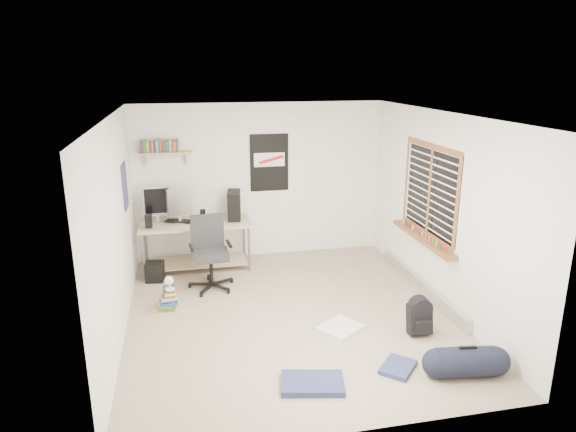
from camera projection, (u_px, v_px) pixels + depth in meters
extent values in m
cube|color=gray|center=(289.00, 315.00, 6.52)|extent=(4.00, 4.50, 0.01)
cube|color=white|center=(289.00, 115.00, 5.82)|extent=(4.00, 4.50, 0.01)
cube|color=silver|center=(260.00, 181.00, 8.28)|extent=(4.00, 0.01, 2.50)
cube|color=silver|center=(115.00, 231.00, 5.77)|extent=(0.01, 4.50, 2.50)
cube|color=silver|center=(442.00, 211.00, 6.57)|extent=(0.01, 4.50, 2.50)
cube|color=#C9AD8B|center=(197.00, 246.00, 7.94)|extent=(1.81, 1.17, 0.76)
cube|color=#A3A4A8|center=(157.00, 207.00, 7.77)|extent=(0.40, 0.11, 0.44)
cube|color=#AAAAAF|center=(180.00, 209.00, 7.71)|extent=(0.39, 0.25, 0.43)
cube|color=black|center=(234.00, 205.00, 7.93)|extent=(0.25, 0.43, 0.43)
cube|color=black|center=(180.00, 221.00, 7.80)|extent=(0.45, 0.28, 0.02)
cube|color=black|center=(149.00, 221.00, 7.50)|extent=(0.10, 0.10, 0.19)
cube|color=black|center=(203.00, 215.00, 7.87)|extent=(0.09, 0.09, 0.16)
cube|color=#27282A|center=(211.00, 255.00, 7.17)|extent=(0.73, 0.73, 1.04)
cube|color=tan|center=(166.00, 153.00, 7.74)|extent=(0.80, 0.22, 0.24)
cube|color=black|center=(269.00, 163.00, 8.21)|extent=(0.62, 0.03, 0.92)
cube|color=navy|center=(125.00, 186.00, 6.83)|extent=(0.02, 0.42, 0.60)
cube|color=brown|center=(429.00, 191.00, 6.78)|extent=(0.10, 1.50, 1.26)
cube|color=#B7B2A8|center=(421.00, 285.00, 7.16)|extent=(0.08, 2.50, 0.18)
cube|color=black|center=(419.00, 319.00, 5.99)|extent=(0.28, 0.23, 0.36)
cylinder|color=black|center=(466.00, 363.00, 5.19)|extent=(0.35, 0.35, 0.61)
cube|color=silver|center=(340.00, 328.00, 6.15)|extent=(0.63, 0.61, 0.04)
cube|color=navy|center=(312.00, 383.00, 5.05)|extent=(0.68, 0.51, 0.07)
cube|color=navy|center=(398.00, 367.00, 5.33)|extent=(0.48, 0.49, 0.05)
cube|color=brown|center=(169.00, 298.00, 6.63)|extent=(0.54, 0.50, 0.30)
cube|color=white|center=(169.00, 282.00, 6.55)|extent=(0.13, 0.21, 0.21)
cube|color=black|center=(155.00, 272.00, 7.52)|extent=(0.28, 0.28, 0.28)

